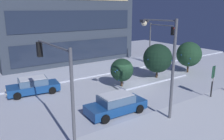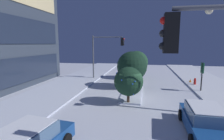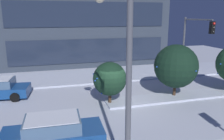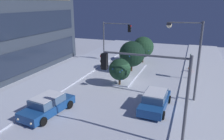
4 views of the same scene
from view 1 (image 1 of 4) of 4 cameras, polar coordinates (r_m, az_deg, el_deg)
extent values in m
plane|color=silver|center=(22.71, 4.28, -4.58)|extent=(52.00, 52.00, 0.00)
cube|color=silver|center=(17.70, 21.07, -11.27)|extent=(52.00, 5.20, 0.14)
cube|color=silver|center=(29.05, -5.65, -0.06)|extent=(52.00, 5.20, 0.14)
cube|color=silver|center=(25.50, 10.17, -2.39)|extent=(9.00, 1.80, 0.14)
cube|color=#232D42|center=(32.05, -8.70, 4.83)|extent=(17.51, 0.10, 2.69)
cube|color=#232D42|center=(31.59, -9.00, 12.04)|extent=(17.51, 0.10, 2.69)
cube|color=#19478C|center=(17.32, 0.99, -9.10)|extent=(4.64, 2.03, 0.66)
cube|color=slate|center=(17.08, 1.00, -7.24)|extent=(2.53, 1.77, 0.60)
cube|color=white|center=(16.96, 1.00, -6.19)|extent=(2.34, 1.65, 0.04)
sphere|color=#F9E5B2|center=(19.07, 5.73, -6.94)|extent=(0.16, 0.16, 0.16)
sphere|color=#F9E5B2|center=(18.17, 8.26, -8.18)|extent=(0.16, 0.16, 0.16)
cylinder|color=black|center=(18.90, 3.23, -7.64)|extent=(0.67, 0.24, 0.66)
cylinder|color=black|center=(17.55, 6.89, -9.60)|extent=(0.67, 0.24, 0.66)
cylinder|color=black|center=(17.44, -4.96, -9.71)|extent=(0.67, 0.24, 0.66)
cylinder|color=black|center=(15.96, -1.71, -12.13)|extent=(0.67, 0.24, 0.66)
cube|color=#19478C|center=(22.40, -19.00, -4.24)|extent=(4.78, 2.43, 0.66)
cube|color=slate|center=(22.21, -19.14, -2.75)|extent=(2.66, 1.99, 0.60)
cube|color=white|center=(22.12, -19.21, -1.93)|extent=(2.47, 1.85, 0.04)
sphere|color=#F9E5B2|center=(21.63, -24.78, -5.61)|extent=(0.16, 0.16, 0.16)
sphere|color=#F9E5B2|center=(22.84, -24.99, -4.57)|extent=(0.16, 0.16, 0.16)
cylinder|color=black|center=(21.43, -22.55, -6.02)|extent=(0.68, 0.30, 0.66)
cylinder|color=black|center=(23.22, -23.02, -4.48)|extent=(0.68, 0.30, 0.66)
cylinder|color=black|center=(21.83, -14.64, -4.95)|extent=(0.68, 0.30, 0.66)
cylinder|color=black|center=(23.58, -15.71, -3.52)|extent=(0.68, 0.30, 0.66)
cylinder|color=#565960|center=(32.09, 9.41, 6.39)|extent=(0.18, 0.18, 5.76)
cylinder|color=#565960|center=(30.44, 12.20, 10.88)|extent=(0.12, 3.88, 0.12)
cube|color=black|center=(29.20, 14.92, 9.36)|extent=(0.32, 0.36, 1.00)
sphere|color=red|center=(29.05, 15.25, 9.95)|extent=(0.20, 0.20, 0.20)
sphere|color=black|center=(29.07, 15.21, 9.32)|extent=(0.20, 0.20, 0.20)
sphere|color=black|center=(29.10, 15.16, 8.70)|extent=(0.20, 0.20, 0.20)
cylinder|color=#565960|center=(12.33, -9.77, -7.83)|extent=(0.18, 0.18, 5.75)
cylinder|color=#565960|center=(13.85, -14.70, 5.97)|extent=(0.12, 5.01, 0.12)
cube|color=black|center=(16.30, -17.64, 4.93)|extent=(0.32, 0.36, 1.00)
sphere|color=red|center=(16.43, -17.93, 6.11)|extent=(0.20, 0.20, 0.20)
sphere|color=black|center=(16.48, -17.84, 5.01)|extent=(0.20, 0.20, 0.20)
sphere|color=black|center=(16.53, -17.75, 3.92)|extent=(0.20, 0.20, 0.20)
cylinder|color=#565960|center=(15.85, 14.93, -0.50)|extent=(0.20, 0.20, 7.01)
cylinder|color=#565960|center=(16.05, 11.76, 12.05)|extent=(0.47, 2.60, 0.10)
cube|color=#333338|center=(16.84, 8.06, 12.01)|extent=(0.56, 0.36, 0.20)
sphere|color=#F9E5B2|center=(16.85, 8.05, 11.56)|extent=(0.44, 0.44, 0.44)
cylinder|color=black|center=(21.58, 23.73, -2.86)|extent=(0.12, 0.12, 2.90)
cube|color=#144C2D|center=(21.33, 24.00, -0.44)|extent=(0.55, 0.17, 1.02)
cube|color=white|center=(21.51, 23.80, -2.21)|extent=(0.44, 0.13, 0.24)
cylinder|color=#473323|center=(22.78, 2.43, -3.36)|extent=(0.22, 0.22, 0.85)
sphere|color=#193823|center=(22.38, 2.47, 0.01)|extent=(2.27, 2.27, 2.27)
sphere|color=blue|center=(22.04, -0.29, 0.59)|extent=(0.10, 0.10, 0.10)
sphere|color=blue|center=(21.88, 1.73, -2.55)|extent=(0.10, 0.10, 0.10)
sphere|color=blue|center=(21.44, 0.80, -0.48)|extent=(0.10, 0.10, 0.10)
sphere|color=blue|center=(23.16, 4.38, 0.88)|extent=(0.10, 0.10, 0.10)
sphere|color=blue|center=(22.81, 0.68, 2.03)|extent=(0.10, 0.10, 0.10)
sphere|color=blue|center=(23.37, 1.92, -1.33)|extent=(0.10, 0.10, 0.10)
sphere|color=blue|center=(21.33, 1.26, -0.09)|extent=(0.10, 0.10, 0.10)
sphere|color=blue|center=(23.02, 1.42, -2.14)|extent=(0.10, 0.10, 0.10)
cylinder|color=#473323|center=(26.03, 11.08, -1.09)|extent=(0.22, 0.22, 1.00)
sphere|color=black|center=(25.58, 11.29, 2.89)|extent=(3.17, 3.17, 3.17)
sphere|color=blue|center=(26.16, 8.30, 1.46)|extent=(0.10, 0.10, 0.10)
sphere|color=blue|center=(24.37, 8.93, 2.58)|extent=(0.10, 0.10, 0.10)
sphere|color=blue|center=(27.07, 10.10, 2.38)|extent=(0.10, 0.10, 0.10)
sphere|color=blue|center=(27.16, 10.82, 2.61)|extent=(0.10, 0.10, 0.10)
sphere|color=blue|center=(25.76, 8.57, 0.61)|extent=(0.10, 0.10, 0.10)
sphere|color=blue|center=(25.13, 14.71, 2.31)|extent=(0.10, 0.10, 0.10)
sphere|color=blue|center=(26.52, 12.46, 0.29)|extent=(0.10, 0.10, 0.10)
sphere|color=blue|center=(25.76, 8.73, 0.43)|extent=(0.10, 0.10, 0.10)
cylinder|color=#473323|center=(29.64, 18.36, 0.40)|extent=(0.22, 0.22, 1.00)
sphere|color=#1E4228|center=(29.26, 18.64, 3.76)|extent=(3.00, 3.00, 3.00)
sphere|color=blue|center=(27.85, 18.95, 2.70)|extent=(0.10, 0.10, 0.10)
sphere|color=blue|center=(30.45, 20.41, 4.14)|extent=(0.10, 0.10, 0.10)
sphere|color=blue|center=(29.75, 15.88, 3.42)|extent=(0.10, 0.10, 0.10)
sphere|color=blue|center=(29.93, 16.18, 4.68)|extent=(0.10, 0.10, 0.10)
sphere|color=blue|center=(28.22, 18.61, 1.56)|extent=(0.10, 0.10, 0.10)
sphere|color=blue|center=(28.99, 16.21, 2.13)|extent=(0.10, 0.10, 0.10)
sphere|color=blue|center=(30.30, 18.69, 5.87)|extent=(0.10, 0.10, 0.10)
sphere|color=blue|center=(28.03, 16.89, 3.62)|extent=(0.10, 0.10, 0.10)
camera|label=2|loc=(16.29, -34.04, 2.07)|focal=27.61mm
camera|label=3|loc=(9.92, 36.71, 2.26)|focal=36.64mm
camera|label=4|loc=(12.70, -71.35, 8.71)|focal=34.89mm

